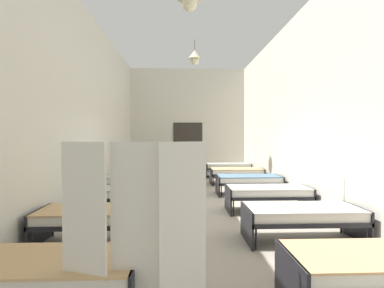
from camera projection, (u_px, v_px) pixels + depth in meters
name	position (u px, v px, depth m)	size (l,w,h in m)	color
ground_plane	(194.00, 204.00, 7.61)	(6.07, 13.45, 0.10)	#9E9384
room_shell	(192.00, 111.00, 8.78)	(5.87, 13.05, 5.00)	beige
bed_left_row_0	(40.00, 272.00, 2.78)	(1.90, 0.84, 0.57)	black
bed_right_row_0	(381.00, 266.00, 2.91)	(1.90, 0.84, 0.57)	black
bed_left_row_1	(97.00, 217.00, 4.68)	(1.90, 0.84, 0.57)	black
bed_right_row_1	(302.00, 215.00, 4.81)	(1.90, 0.84, 0.57)	black
bed_left_row_2	(122.00, 194.00, 6.58)	(1.90, 0.84, 0.57)	black
bed_right_row_2	(268.00, 192.00, 6.71)	(1.90, 0.84, 0.57)	black
bed_left_row_3	(135.00, 181.00, 8.48)	(1.90, 0.84, 0.57)	black
bed_right_row_3	(249.00, 180.00, 8.61)	(1.90, 0.84, 0.57)	black
bed_left_row_4	(143.00, 173.00, 10.38)	(1.90, 0.84, 0.57)	black
bed_right_row_4	(236.00, 172.00, 10.50)	(1.90, 0.84, 0.57)	black
bed_left_row_5	(149.00, 167.00, 12.27)	(1.90, 0.84, 0.57)	black
bed_right_row_5	(228.00, 167.00, 12.40)	(1.90, 0.84, 0.57)	black
nurse_near_aisle	(194.00, 177.00, 8.70)	(0.52, 0.52, 1.49)	white
nurse_mid_aisle	(192.00, 168.00, 11.05)	(0.52, 0.52, 1.49)	white
potted_plant	(186.00, 161.00, 11.06)	(0.57, 0.57, 1.25)	brown
privacy_screen	(134.00, 240.00, 2.50)	(1.25, 0.16, 1.70)	silver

